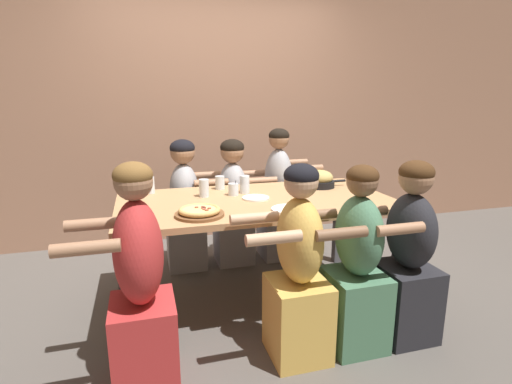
% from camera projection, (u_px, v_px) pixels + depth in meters
% --- Properties ---
extents(ground_plane, '(18.00, 18.00, 0.00)m').
position_uv_depth(ground_plane, '(256.00, 297.00, 2.99)').
color(ground_plane, '#514C47').
rests_on(ground_plane, ground).
extents(restaurant_back_panel, '(10.00, 0.06, 3.20)m').
position_uv_depth(restaurant_back_panel, '(215.00, 83.00, 4.02)').
color(restaurant_back_panel, '#9E7056').
rests_on(restaurant_back_panel, ground).
extents(dining_table, '(1.90, 1.00, 0.76)m').
position_uv_depth(dining_table, '(256.00, 210.00, 2.83)').
color(dining_table, tan).
rests_on(dining_table, ground).
extents(pizza_board_main, '(0.30, 0.30, 0.05)m').
position_uv_depth(pizza_board_main, '(200.00, 212.00, 2.41)').
color(pizza_board_main, brown).
rests_on(pizza_board_main, dining_table).
extents(skillet_bowl, '(0.35, 0.24, 0.14)m').
position_uv_depth(skillet_bowl, '(320.00, 180.00, 3.18)').
color(skillet_bowl, black).
rests_on(skillet_bowl, dining_table).
extents(empty_plate_a, '(0.23, 0.23, 0.02)m').
position_uv_depth(empty_plate_a, '(289.00, 209.00, 2.53)').
color(empty_plate_a, white).
rests_on(empty_plate_a, dining_table).
extents(empty_plate_b, '(0.19, 0.19, 0.02)m').
position_uv_depth(empty_plate_b, '(256.00, 198.00, 2.82)').
color(empty_plate_b, white).
rests_on(empty_plate_b, dining_table).
extents(cocktail_glass_blue, '(0.08, 0.08, 0.11)m').
position_uv_depth(cocktail_glass_blue, '(233.00, 190.00, 2.91)').
color(cocktail_glass_blue, silver).
rests_on(cocktail_glass_blue, dining_table).
extents(drinking_glass_a, '(0.07, 0.07, 0.13)m').
position_uv_depth(drinking_glass_a, '(245.00, 185.00, 2.98)').
color(drinking_glass_a, silver).
rests_on(drinking_glass_a, dining_table).
extents(drinking_glass_b, '(0.07, 0.07, 0.10)m').
position_uv_depth(drinking_glass_b, '(220.00, 183.00, 3.11)').
color(drinking_glass_b, silver).
rests_on(drinking_glass_b, dining_table).
extents(drinking_glass_c, '(0.06, 0.06, 0.12)m').
position_uv_depth(drinking_glass_c, '(359.00, 195.00, 2.71)').
color(drinking_glass_c, silver).
rests_on(drinking_glass_c, dining_table).
extents(drinking_glass_d, '(0.06, 0.06, 0.12)m').
position_uv_depth(drinking_glass_d, '(150.00, 185.00, 2.97)').
color(drinking_glass_d, silver).
rests_on(drinking_glass_d, dining_table).
extents(drinking_glass_e, '(0.07, 0.07, 0.13)m').
position_uv_depth(drinking_glass_e, '(204.00, 189.00, 2.87)').
color(drinking_glass_e, silver).
rests_on(drinking_glass_e, dining_table).
extents(diner_far_center, '(0.51, 0.40, 1.11)m').
position_uv_depth(diner_far_center, '(233.00, 206.00, 3.55)').
color(diner_far_center, '#99999E').
rests_on(diner_far_center, ground).
extents(diner_near_left, '(0.51, 0.40, 1.17)m').
position_uv_depth(diner_near_left, '(140.00, 289.00, 1.98)').
color(diner_near_left, '#B22D2D').
rests_on(diner_near_left, ground).
extents(diner_far_midright, '(0.51, 0.40, 1.19)m').
position_uv_depth(diner_far_midright, '(279.00, 200.00, 3.65)').
color(diner_far_midright, '#99999E').
rests_on(diner_far_midright, ground).
extents(diner_near_right, '(0.51, 0.40, 1.11)m').
position_uv_depth(diner_near_right, '(408.00, 259.00, 2.40)').
color(diner_near_right, '#232328').
rests_on(diner_near_right, ground).
extents(diner_near_center, '(0.51, 0.40, 1.12)m').
position_uv_depth(diner_near_center, '(298.00, 273.00, 2.21)').
color(diner_near_center, gold).
rests_on(diner_near_center, ground).
extents(diner_near_midright, '(0.51, 0.40, 1.10)m').
position_uv_depth(diner_near_midright, '(356.00, 268.00, 2.31)').
color(diner_near_midright, '#477556').
rests_on(diner_near_midright, ground).
extents(diner_far_midleft, '(0.51, 0.40, 1.12)m').
position_uv_depth(diner_far_midleft, '(185.00, 209.00, 3.43)').
color(diner_far_midleft, '#99999E').
rests_on(diner_far_midleft, ground).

